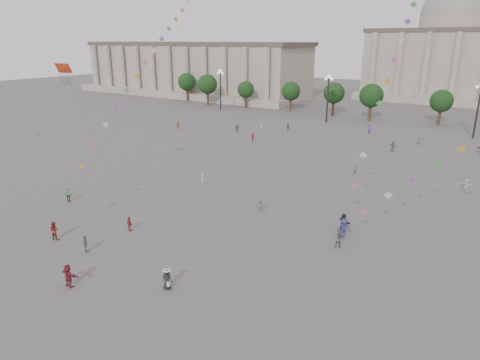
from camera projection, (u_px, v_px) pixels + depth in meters
The scene contains 31 objects.
ground at pixel (154, 272), 34.60m from camera, with size 360.00×360.00×0.00m, color #565351.
hall_west at pixel (191, 69), 145.75m from camera, with size 84.00×26.22×17.20m.
hall_central at pixel (451, 52), 131.89m from camera, with size 48.30×34.30×35.50m.
tree_row at pixel (406, 99), 94.33m from camera, with size 137.12×5.12×8.00m.
lamp_post_far_west at pixel (220, 82), 111.33m from camera, with size 2.00×0.90×10.65m.
lamp_post_mid_west at pixel (328, 89), 95.39m from camera, with size 2.00×0.90×10.65m.
lamp_post_mid_east at pixel (479, 99), 79.45m from camera, with size 2.00×0.90×10.65m.
person_crowd_0 at pixel (369, 129), 85.46m from camera, with size 1.03×0.43×1.75m, color #2C4963.
person_crowd_1 at pixel (38, 131), 84.05m from camera, with size 0.78×0.61×1.60m, color beige.
person_crowd_2 at pixel (178, 125), 89.48m from camera, with size 1.11×0.64×1.72m, color #983729.
person_crowd_3 at pixel (343, 222), 41.97m from camera, with size 1.63×0.52×1.76m, color black.
person_crowd_4 at pixel (419, 140), 76.34m from camera, with size 1.47×0.47×1.59m, color #B6B7B2.
person_crowd_6 at pixel (260, 205), 46.44m from camera, with size 1.01×0.58×1.57m, color #57575C.
person_crowd_7 at pixel (466, 186), 52.51m from camera, with size 1.56×0.50×1.69m, color silver.
person_crowd_10 at pixel (262, 126), 88.95m from camera, with size 0.56×0.37×1.55m, color silver.
person_crowd_12 at pixel (393, 146), 71.71m from camera, with size 1.69×0.54×1.82m, color slate.
person_crowd_13 at pixel (203, 179), 54.87m from camera, with size 0.61×0.40×1.68m, color beige.
person_crowd_16 at pixel (288, 127), 88.29m from camera, with size 0.99×0.41×1.69m, color slate.
person_crowd_17 at pixel (253, 137), 78.61m from camera, with size 1.10×0.63×1.71m, color maroon.
person_crowd_18 at pixel (237, 129), 86.25m from camera, with size 0.98×0.41×1.68m, color #394182.
person_crowd_21 at pixel (354, 169), 59.51m from camera, with size 0.59×0.39×1.63m, color slate.
tourist_0 at pixel (129, 224), 41.87m from camera, with size 0.87×0.36×1.49m, color #9F2B34.
tourist_2 at pixel (68, 276), 32.35m from camera, with size 1.72×0.55×1.86m, color maroon.
tourist_3 at pixel (85, 244), 37.64m from camera, with size 0.95×0.40×1.62m, color slate.
tourist_4 at pixel (68, 195), 49.49m from camera, with size 0.93×0.39×1.58m, color black.
kite_flyer_0 at pixel (54, 230), 40.07m from camera, with size 0.87×0.68×1.79m, color maroon.
kite_flyer_1 at pixel (344, 228), 40.39m from camera, with size 1.26×0.72×1.95m, color navy.
kite_flyer_2 at pixel (339, 239), 38.46m from camera, with size 0.80×0.63×1.65m, color #57575C.
hat_person at pixel (167, 279), 32.06m from camera, with size 0.92×0.72×1.69m.
dragon_kite at pixel (65, 76), 45.58m from camera, with size 6.77×1.60×17.74m.
kite_train_west at pixel (176, 24), 62.00m from camera, with size 18.66×53.48×67.58m.
Camera 1 is at (22.88, -21.39, 17.93)m, focal length 32.00 mm.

